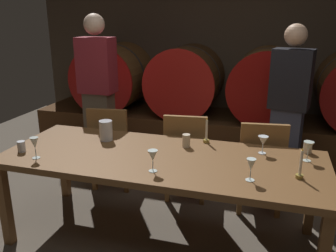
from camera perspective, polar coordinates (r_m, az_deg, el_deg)
The scene contains 22 objects.
back_wall at distance 5.20m, azimuth 10.17°, elevation 12.59°, with size 5.72×0.24×2.68m, color #473A2D.
barrel_shelf at distance 4.89m, azimuth 8.69°, elevation -0.99°, with size 5.15×0.90×0.46m, color #4C2D16.
wine_barrel_far_left at distance 5.16m, azimuth -8.56°, elevation 7.80°, with size 0.92×0.94×0.92m.
wine_barrel_center_left at distance 4.81m, azimuth 2.95°, elevation 7.28°, with size 0.92×0.94×0.92m.
wine_barrel_center_right at distance 4.68m, azimuth 15.51°, elevation 6.37°, with size 0.92×0.94×0.92m.
dining_table at distance 2.77m, azimuth -1.03°, elevation -6.03°, with size 2.46×0.95×0.72m.
chair_left at distance 3.72m, azimuth -9.00°, elevation -2.75°, with size 0.45×0.45×0.88m.
chair_center at distance 3.46m, azimuth 2.91°, elevation -4.19°, with size 0.45×0.45×0.88m.
chair_right at distance 3.34m, azimuth 14.56°, elevation -5.58°, with size 0.45×0.45×0.88m.
guest_left at distance 4.01m, azimuth -11.05°, elevation 4.95°, with size 0.38×0.24×1.77m.
guest_right at distance 3.81m, azimuth 18.64°, elevation 2.90°, with size 0.42×0.32×1.68m.
candle_left at distance 3.03m, azimuth 6.14°, elevation -1.49°, with size 0.05×0.05×0.22m.
candle_right at distance 2.53m, azimuth 20.31°, elevation -6.53°, with size 0.05×0.05×0.22m.
pitcher at distance 3.11m, azimuth -9.87°, elevation -0.71°, with size 0.11×0.11×0.17m.
wine_glass_far_left at distance 2.85m, azimuth -20.49°, elevation -2.65°, with size 0.06×0.06×0.16m.
wine_glass_left at distance 2.45m, azimuth -2.45°, elevation -4.84°, with size 0.07×0.07×0.16m.
wine_glass_center at distance 2.38m, azimuth 13.09°, elevation -6.15°, with size 0.06×0.06×0.15m.
wine_glass_right at distance 2.86m, azimuth 14.92°, elevation -2.33°, with size 0.08×0.08×0.14m.
wine_glass_far_right at distance 2.82m, azimuth 21.47°, elevation -3.12°, with size 0.07×0.07×0.15m.
cup_left at distance 3.04m, azimuth -22.32°, elevation -3.04°, with size 0.06×0.06×0.09m, color silver.
cup_center at distance 2.92m, azimuth 2.93°, elevation -2.34°, with size 0.06×0.06×0.11m, color beige.
cup_right at distance 3.00m, azimuth 21.38°, elevation -3.15°, with size 0.07×0.07×0.09m, color beige.
Camera 1 is at (0.61, -2.22, 1.77)m, focal length 38.25 mm.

